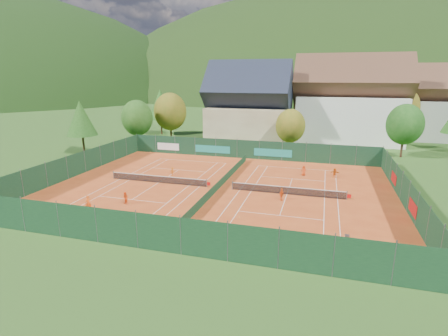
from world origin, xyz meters
TOP-DOWN VIEW (x-y plane):
  - ground at (0.00, 0.00)m, footprint 600.00×600.00m
  - clay_pad at (0.00, 0.00)m, footprint 40.00×32.00m
  - court_markings_left at (-8.00, 0.00)m, footprint 11.03×23.83m
  - court_markings_right at (8.00, 0.00)m, footprint 11.03×23.83m
  - tennis_net_left at (-7.85, 0.00)m, footprint 13.30×0.10m
  - tennis_net_right at (8.15, 0.00)m, footprint 13.30×0.10m
  - court_divider at (0.00, 0.00)m, footprint 0.03×28.80m
  - fence_north at (-0.46, 15.99)m, footprint 40.00×0.10m
  - fence_south at (0.00, -16.00)m, footprint 40.00×0.04m
  - fence_west at (-20.00, 0.00)m, footprint 0.04×32.00m
  - fence_east at (20.00, 0.05)m, footprint 0.09×32.00m
  - chalet at (-3.00, 30.00)m, footprint 16.20×12.00m
  - hotel_block_a at (16.00, 36.00)m, footprint 21.60×11.00m
  - hotel_block_b at (30.00, 44.00)m, footprint 17.28×10.00m
  - tree_west_front at (-22.00, 20.00)m, footprint 5.72×5.72m
  - tree_west_mid at (-18.00, 26.00)m, footprint 6.44×6.44m
  - tree_west_back at (-24.00, 34.00)m, footprint 5.60×5.60m
  - tree_center at (6.00, 22.00)m, footprint 5.01×5.01m
  - tree_east_front at (24.00, 24.00)m, footprint 5.72×5.72m
  - tree_west_side at (-28.00, 12.00)m, footprint 5.04×5.04m
  - tree_east_back at (26.00, 40.00)m, footprint 7.15×7.15m
  - mountain_backdrop at (28.54, 233.48)m, footprint 820.00×530.00m
  - ball_hopper at (13.90, -10.61)m, footprint 0.34×0.34m
  - loose_ball_0 at (-7.53, -7.47)m, footprint 0.07×0.07m
  - loose_ball_1 at (4.36, -7.90)m, footprint 0.07×0.07m
  - loose_ball_2 at (3.09, 5.17)m, footprint 0.07×0.07m
  - loose_ball_3 at (-4.70, 5.82)m, footprint 0.07×0.07m
  - loose_ball_4 at (8.10, -5.05)m, footprint 0.07×0.07m
  - player_left_near at (-10.46, -10.40)m, footprint 0.69×0.64m
  - player_left_mid at (-7.87, -7.83)m, footprint 0.80×0.72m
  - player_left_far at (-7.61, 3.44)m, footprint 0.86×0.65m
  - player_right_near at (7.62, -2.12)m, footprint 0.64×0.85m
  - player_right_far_a at (9.30, 8.42)m, footprint 0.78×0.60m
  - player_right_far_b at (13.27, 8.49)m, footprint 1.21×0.40m

SIDE VIEW (x-z plane):
  - mountain_backdrop at x=28.54m, z-range -160.64..81.36m
  - ground at x=0.00m, z-range -0.02..-0.02m
  - clay_pad at x=0.00m, z-range 0.00..0.01m
  - court_markings_left at x=-8.00m, z-range 0.01..0.01m
  - court_markings_right at x=8.00m, z-range 0.01..0.01m
  - loose_ball_0 at x=-7.53m, z-range 0.00..0.07m
  - loose_ball_1 at x=4.36m, z-range 0.00..0.07m
  - loose_ball_2 at x=3.09m, z-range 0.00..0.07m
  - loose_ball_3 at x=-4.70m, z-range 0.00..0.07m
  - loose_ball_4 at x=8.10m, z-range 0.00..0.07m
  - court_divider at x=0.00m, z-range 0.00..1.00m
  - tennis_net_left at x=-7.85m, z-range 0.00..1.02m
  - tennis_net_right at x=8.15m, z-range 0.00..1.02m
  - ball_hopper at x=13.90m, z-range 0.16..0.96m
  - player_left_far at x=-7.61m, z-range 0.00..1.19m
  - player_right_far_b at x=13.27m, z-range 0.00..1.31m
  - player_right_near at x=7.62m, z-range 0.00..1.34m
  - player_left_mid at x=-7.87m, z-range 0.00..1.35m
  - player_right_far_a at x=9.30m, z-range 0.00..1.40m
  - player_left_near at x=-10.46m, z-range 0.00..1.58m
  - fence_north at x=-0.46m, z-range -0.03..2.97m
  - fence_east at x=20.00m, z-range -0.02..2.98m
  - fence_south at x=0.00m, z-range 0.00..3.00m
  - fence_west at x=-20.00m, z-range 0.00..3.00m
  - tree_center at x=6.00m, z-range 0.92..8.52m
  - tree_west_front at x=-22.00m, z-range 1.05..9.74m
  - tree_east_front at x=24.00m, z-range 1.05..9.74m
  - tree_west_side at x=-28.00m, z-range 1.56..10.56m
  - tree_west_mid at x=-18.00m, z-range 1.18..10.96m
  - hotel_block_b at x=30.00m, z-range -1.13..14.37m
  - chalet at x=-3.00m, z-range -1.38..14.62m
  - tree_west_back at x=-24.00m, z-range 1.74..11.74m
  - tree_east_back at x=26.00m, z-range 1.31..12.18m
  - hotel_block_a at x=16.00m, z-range -1.24..16.01m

